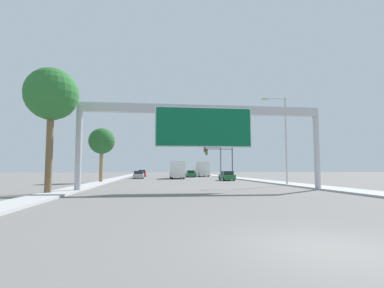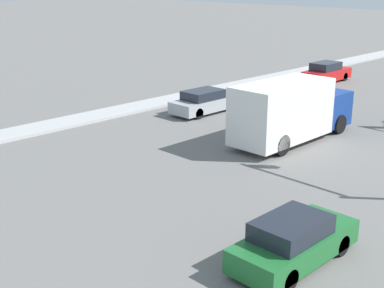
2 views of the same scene
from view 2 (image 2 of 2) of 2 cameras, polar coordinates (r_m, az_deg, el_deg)
The scene contains 5 objects.
median_strip_left at distance 42.30m, azimuth 7.24°, elevation 6.73°, with size 2.00×120.00×0.15m.
car_mid_center at distance 42.95m, azimuth 14.15°, elevation 7.39°, with size 1.72×4.56×1.55m.
car_near_center at distance 32.25m, azimuth 1.39°, elevation 4.53°, with size 1.77×4.59×1.40m.
car_near_left at distance 15.83m, azimuth 10.80°, elevation -10.16°, with size 1.71×4.31×1.44m.
truck_box_secondary at distance 26.82m, azimuth 10.47°, elevation 3.52°, with size 2.38×7.64×3.08m.
Camera 2 is at (14.65, 27.11, 7.98)m, focal length 50.00 mm.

